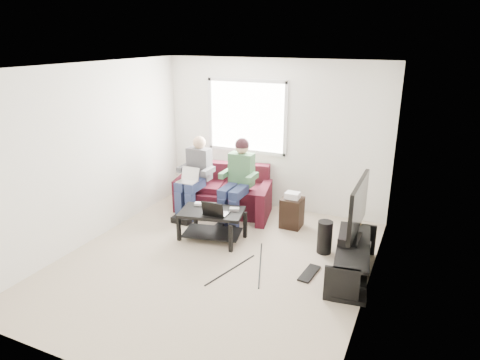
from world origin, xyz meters
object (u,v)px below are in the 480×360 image
Objects in this scene: tv at (358,208)px; subwoofer at (325,237)px; end_table at (292,211)px; sofa at (224,194)px; coffee_table at (212,218)px; tv_stand at (352,261)px.

tv is 2.31× the size of subwoofer.
end_table is (-1.16, 1.00, -0.64)m from tv.
tv is (2.46, -1.16, 0.60)m from sofa.
sofa is 1.14m from coffee_table.
tv_stand is (2.12, -0.18, -0.14)m from coffee_table.
tv_stand is 2.38× the size of end_table.
coffee_table reaches higher than tv_stand.
tv is at bearing -37.69° from subwoofer.
coffee_table is 0.94× the size of tv.
coffee_table is 0.74× the size of tv_stand.
tv_stand is 0.71m from tv.
tv is 0.89m from subwoofer.
coffee_table is 2.14m from tv_stand.
coffee_table is 1.34m from end_table.
coffee_table is at bearing 177.92° from tv.
subwoofer is (-0.47, 0.36, -0.67)m from tv.
coffee_table is at bearing -170.24° from subwoofer.
subwoofer is at bearing 142.31° from tv.
coffee_table is 2.20m from tv.
sofa reaches higher than end_table.
coffee_table is at bearing -72.44° from sofa.
tv_stand is at bearing -43.47° from end_table.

